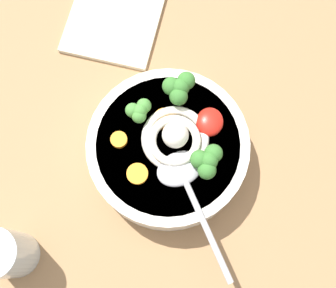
{
  "coord_description": "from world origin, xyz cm",
  "views": [
    {
      "loc": [
        17.34,
        2.18,
        64.73
      ],
      "look_at": [
        2.45,
        -0.79,
        9.97
      ],
      "focal_mm": 46.82,
      "sensor_mm": 36.0,
      "label": 1
    }
  ],
  "objects_px": {
    "soup_bowl": "(168,150)",
    "folded_napkin": "(115,17)",
    "drinking_glass": "(5,254)",
    "soup_spoon": "(184,179)",
    "noodle_pile": "(174,138)"
  },
  "relations": [
    {
      "from": "soup_bowl",
      "to": "folded_napkin",
      "type": "bearing_deg",
      "value": -148.14
    },
    {
      "from": "folded_napkin",
      "to": "drinking_glass",
      "type": "bearing_deg",
      "value": -7.1
    },
    {
      "from": "soup_spoon",
      "to": "folded_napkin",
      "type": "xyz_separation_m",
      "value": [
        -0.24,
        -0.15,
        -0.06
      ]
    },
    {
      "from": "folded_napkin",
      "to": "noodle_pile",
      "type": "bearing_deg",
      "value": 34.04
    },
    {
      "from": "noodle_pile",
      "to": "drinking_glass",
      "type": "bearing_deg",
      "value": -44.47
    },
    {
      "from": "noodle_pile",
      "to": "soup_bowl",
      "type": "bearing_deg",
      "value": -48.11
    },
    {
      "from": "drinking_glass",
      "to": "folded_napkin",
      "type": "bearing_deg",
      "value": 172.9
    },
    {
      "from": "soup_spoon",
      "to": "drinking_glass",
      "type": "relative_size",
      "value": 1.68
    },
    {
      "from": "soup_bowl",
      "to": "drinking_glass",
      "type": "relative_size",
      "value": 2.24
    },
    {
      "from": "noodle_pile",
      "to": "soup_spoon",
      "type": "distance_m",
      "value": 0.05
    },
    {
      "from": "folded_napkin",
      "to": "soup_spoon",
      "type": "bearing_deg",
      "value": 32.34
    },
    {
      "from": "noodle_pile",
      "to": "soup_spoon",
      "type": "bearing_deg",
      "value": 24.88
    },
    {
      "from": "soup_bowl",
      "to": "drinking_glass",
      "type": "bearing_deg",
      "value": -44.33
    },
    {
      "from": "soup_bowl",
      "to": "soup_spoon",
      "type": "bearing_deg",
      "value": 34.53
    },
    {
      "from": "soup_bowl",
      "to": "noodle_pile",
      "type": "bearing_deg",
      "value": 131.89
    }
  ]
}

